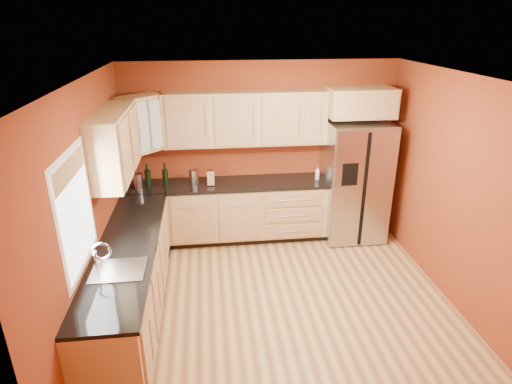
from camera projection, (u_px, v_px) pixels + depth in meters
floor at (283, 305)px, 5.05m from camera, size 4.00×4.00×0.00m
ceiling at (289, 79)px, 4.06m from camera, size 4.00×4.00×0.00m
wall_back at (261, 150)px, 6.39m from camera, size 4.00×0.04×2.60m
wall_front at (342, 331)px, 2.72m from camera, size 4.00×0.04×2.60m
wall_left at (91, 214)px, 4.34m from camera, size 0.04×4.00×2.60m
wall_right at (462, 196)px, 4.77m from camera, size 0.04×4.00×2.60m
base_cabinets_back at (227, 213)px, 6.38m from camera, size 2.90×0.60×0.88m
base_cabinets_left at (131, 283)px, 4.69m from camera, size 0.60×2.80×0.88m
countertop_back at (226, 184)px, 6.20m from camera, size 2.90×0.62×0.04m
countertop_left at (127, 246)px, 4.52m from camera, size 0.62×2.80×0.04m
upper_cabinets_back at (245, 119)px, 6.01m from camera, size 2.30×0.33×0.75m
upper_cabinets_left at (115, 144)px, 4.82m from camera, size 0.33×1.35×0.75m
corner_upper_cabinet at (141, 124)px, 5.71m from camera, size 0.67×0.67×0.75m
over_fridge_cabinet at (360, 102)px, 5.98m from camera, size 0.92×0.60×0.40m
refrigerator at (354, 181)px, 6.35m from camera, size 0.90×0.75×1.78m
window at (76, 212)px, 3.78m from camera, size 0.03×0.90×1.00m
sink_faucet at (117, 257)px, 4.00m from camera, size 0.50×0.42×0.30m
canister_left at (138, 181)px, 5.96m from camera, size 0.16×0.16×0.22m
canister_right at (194, 177)px, 6.11m from camera, size 0.16×0.16×0.21m
wine_bottle_a at (165, 175)px, 5.99m from camera, size 0.10×0.10×0.35m
wine_bottle_b at (148, 176)px, 5.95m from camera, size 0.08×0.08×0.36m
knife_block at (211, 178)px, 6.10m from camera, size 0.10×0.09×0.20m
soap_dispenser at (317, 173)px, 6.31m from camera, size 0.08×0.08×0.18m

